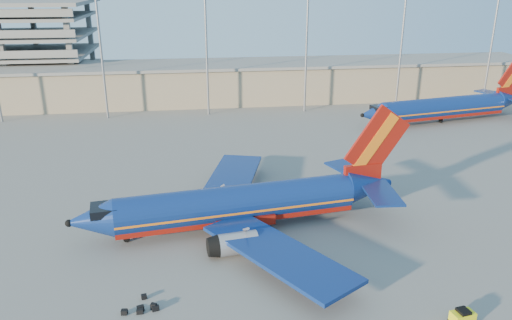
% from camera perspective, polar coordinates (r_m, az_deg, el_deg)
% --- Properties ---
extents(ground, '(220.00, 220.00, 0.00)m').
position_cam_1_polar(ground, '(60.00, 1.51, -5.71)').
color(ground, slate).
rests_on(ground, ground).
extents(terminal_building, '(122.00, 16.00, 8.50)m').
position_cam_1_polar(terminal_building, '(114.99, 1.79, 9.10)').
color(terminal_building, gray).
rests_on(terminal_building, ground).
extents(light_mast_row, '(101.60, 1.60, 28.65)m').
position_cam_1_polar(light_mast_row, '(100.65, 0.13, 15.16)').
color(light_mast_row, gray).
rests_on(light_mast_row, ground).
extents(aircraft_main, '(38.02, 36.35, 12.91)m').
position_cam_1_polar(aircraft_main, '(54.99, -1.27, -5.04)').
color(aircraft_main, navy).
rests_on(aircraft_main, ground).
extents(aircraft_second, '(37.66, 15.66, 12.86)m').
position_cam_1_polar(aircraft_second, '(102.56, 20.95, 5.66)').
color(aircraft_second, navy).
rests_on(aircraft_second, ground).
extents(baggage_tug, '(2.02, 1.41, 1.33)m').
position_cam_1_polar(baggage_tug, '(44.78, 22.54, -16.19)').
color(baggage_tug, yellow).
rests_on(baggage_tug, ground).
extents(luggage_pile, '(3.12, 2.43, 0.55)m').
position_cam_1_polar(luggage_pile, '(44.37, -12.80, -16.11)').
color(luggage_pile, black).
rests_on(luggage_pile, ground).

